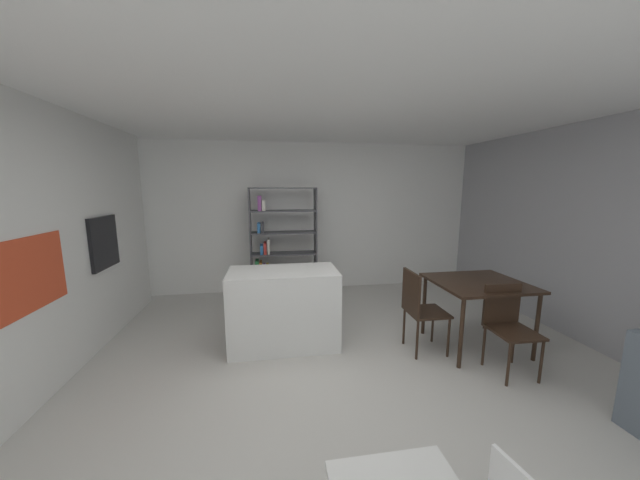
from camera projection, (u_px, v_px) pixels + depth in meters
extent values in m
plane|color=beige|center=(329.00, 383.00, 3.04)|extent=(8.85, 8.85, 0.00)
cube|color=white|center=(330.00, 89.00, 2.60)|extent=(6.44, 5.96, 0.06)
cube|color=white|center=(299.00, 218.00, 5.69)|extent=(6.44, 0.06, 2.63)
cube|color=#9E9EA3|center=(627.00, 240.00, 3.32)|extent=(0.06, 5.96, 2.63)
cube|color=#CC4223|center=(19.00, 278.00, 2.50)|extent=(0.01, 1.08, 0.63)
cube|color=black|center=(104.00, 242.00, 3.76)|extent=(0.04, 0.59, 0.62)
cylinder|color=#B7BABC|center=(98.00, 221.00, 3.71)|extent=(0.02, 0.47, 0.02)
cube|color=silver|center=(284.00, 308.00, 3.72)|extent=(1.26, 0.66, 0.91)
cube|color=#4C4C51|center=(251.00, 244.00, 5.26)|extent=(0.02, 0.30, 1.86)
cube|color=#4C4C51|center=(316.00, 242.00, 5.43)|extent=(0.02, 0.30, 1.86)
cube|color=#4C4C51|center=(283.00, 188.00, 5.19)|extent=(1.11, 0.30, 0.02)
cube|color=#4C4C51|center=(285.00, 295.00, 5.50)|extent=(1.11, 0.30, 0.02)
cube|color=#4C4C51|center=(284.00, 274.00, 5.43)|extent=(1.07, 0.30, 0.02)
cube|color=#4C4C51|center=(284.00, 253.00, 5.37)|extent=(1.07, 0.30, 0.02)
cube|color=#4C4C51|center=(283.00, 232.00, 5.31)|extent=(1.07, 0.30, 0.02)
cube|color=#4C4C51|center=(283.00, 211.00, 5.25)|extent=(1.07, 0.30, 0.02)
cube|color=#8E4793|center=(264.00, 291.00, 5.43)|extent=(0.03, 0.24, 0.16)
cube|color=#2D6BAD|center=(267.00, 288.00, 5.43)|extent=(0.03, 0.24, 0.25)
cube|color=silver|center=(271.00, 290.00, 5.44)|extent=(0.04, 0.24, 0.19)
cube|color=#338E4C|center=(257.00, 267.00, 5.34)|extent=(0.06, 0.24, 0.25)
cube|color=orange|center=(261.00, 268.00, 5.35)|extent=(0.04, 0.24, 0.23)
cube|color=#8E4793|center=(264.00, 270.00, 5.37)|extent=(0.04, 0.24, 0.17)
cube|color=gold|center=(268.00, 269.00, 5.37)|extent=(0.04, 0.24, 0.17)
cube|color=#2D6BAD|center=(262.00, 249.00, 5.30)|extent=(0.05, 0.24, 0.15)
cube|color=red|center=(265.00, 248.00, 5.31)|extent=(0.04, 0.24, 0.19)
cube|color=silver|center=(269.00, 246.00, 5.31)|extent=(0.04, 0.24, 0.25)
cube|color=#2D6BAD|center=(259.00, 228.00, 5.24)|extent=(0.05, 0.24, 0.16)
cube|color=#38383D|center=(263.00, 227.00, 5.25)|extent=(0.04, 0.24, 0.17)
cube|color=#8E4793|center=(260.00, 203.00, 5.17)|extent=(0.06, 0.24, 0.24)
cube|color=silver|center=(264.00, 205.00, 5.19)|extent=(0.05, 0.24, 0.17)
cube|color=black|center=(478.00, 283.00, 3.63)|extent=(1.00, 0.91, 0.03)
cylinder|color=black|center=(461.00, 333.00, 3.24)|extent=(0.04, 0.04, 0.76)
cylinder|color=black|center=(537.00, 327.00, 3.38)|extent=(0.04, 0.04, 0.76)
cylinder|color=black|center=(424.00, 305.00, 4.01)|extent=(0.04, 0.04, 0.76)
cylinder|color=black|center=(487.00, 301.00, 4.15)|extent=(0.04, 0.04, 0.76)
cube|color=black|center=(427.00, 312.00, 3.59)|extent=(0.43, 0.42, 0.03)
cube|color=black|center=(411.00, 292.00, 3.52)|extent=(0.04, 0.41, 0.47)
cylinder|color=black|center=(448.00, 338.00, 3.48)|extent=(0.03, 0.03, 0.45)
cylinder|color=black|center=(433.00, 324.00, 3.82)|extent=(0.03, 0.03, 0.45)
cylinder|color=black|center=(417.00, 340.00, 3.43)|extent=(0.03, 0.03, 0.45)
cylinder|color=black|center=(404.00, 326.00, 3.77)|extent=(0.03, 0.03, 0.45)
cube|color=black|center=(513.00, 332.00, 3.12)|extent=(0.41, 0.43, 0.03)
cube|color=black|center=(502.00, 303.00, 3.28)|extent=(0.40, 0.04, 0.42)
cylinder|color=black|center=(509.00, 365.00, 2.96)|extent=(0.03, 0.03, 0.44)
cylinder|color=black|center=(541.00, 362.00, 3.01)|extent=(0.03, 0.03, 0.44)
cylinder|color=black|center=(484.00, 346.00, 3.32)|extent=(0.03, 0.03, 0.44)
cylinder|color=black|center=(513.00, 343.00, 3.36)|extent=(0.03, 0.03, 0.44)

